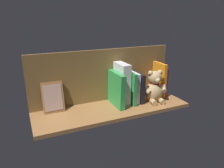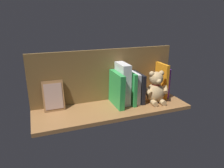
# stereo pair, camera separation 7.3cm
# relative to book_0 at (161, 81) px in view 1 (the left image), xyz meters

# --- Properties ---
(ground_plane) EXTENTS (0.92, 0.30, 0.02)m
(ground_plane) POSITION_rel_book_0_xyz_m (0.39, 0.05, -0.11)
(ground_plane) COLOR #9E6B3D
(shelf_back_panel) EXTENTS (0.92, 0.02, 0.33)m
(shelf_back_panel) POSITION_rel_book_0_xyz_m (0.39, -0.07, 0.07)
(shelf_back_panel) COLOR brown
(shelf_back_panel) RESTS_ON ground_plane
(book_0) EXTENTS (0.02, 0.12, 0.20)m
(book_0) POSITION_rel_book_0_xyz_m (0.00, 0.00, 0.00)
(book_0) COLOR purple
(book_0) RESTS_ON ground_plane
(book_1) EXTENTS (0.02, 0.14, 0.23)m
(book_1) POSITION_rel_book_0_xyz_m (0.02, 0.01, 0.02)
(book_1) COLOR orange
(book_1) RESTS_ON ground_plane
(teddy_bear) EXTENTS (0.16, 0.14, 0.20)m
(teddy_bear) POSITION_rel_book_0_xyz_m (0.11, 0.08, -0.01)
(teddy_bear) COLOR tan
(teddy_bear) RESTS_ON ground_plane
(book_2) EXTENTS (0.02, 0.16, 0.18)m
(book_2) POSITION_rel_book_0_xyz_m (0.20, 0.02, -0.01)
(book_2) COLOR black
(book_2) RESTS_ON ground_plane
(book_3) EXTENTS (0.03, 0.15, 0.19)m
(book_3) POSITION_rel_book_0_xyz_m (0.23, 0.02, -0.00)
(book_3) COLOR silver
(book_3) RESTS_ON ground_plane
(book_4) EXTENTS (0.02, 0.17, 0.20)m
(book_4) POSITION_rel_book_0_xyz_m (0.26, 0.02, 0.00)
(book_4) COLOR green
(book_4) RESTS_ON ground_plane
(dictionary_thick_white) EXTENTS (0.05, 0.14, 0.25)m
(dictionary_thick_white) POSITION_rel_book_0_xyz_m (0.31, 0.01, 0.03)
(dictionary_thick_white) COLOR white
(dictionary_thick_white) RESTS_ON ground_plane
(book_5) EXTENTS (0.04, 0.19, 0.21)m
(book_5) POSITION_rel_book_0_xyz_m (0.36, 0.03, 0.00)
(book_5) COLOR green
(book_5) RESTS_ON ground_plane
(picture_frame_leaning) EXTENTS (0.12, 0.05, 0.17)m
(picture_frame_leaning) POSITION_rel_book_0_xyz_m (0.72, -0.03, -0.01)
(picture_frame_leaning) COLOR #9E6B3D
(picture_frame_leaning) RESTS_ON ground_plane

